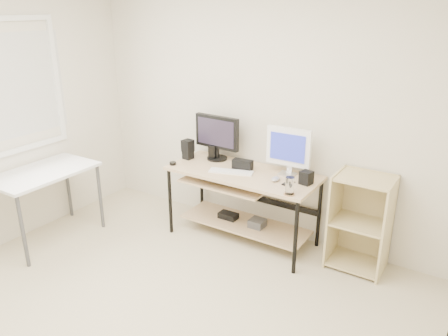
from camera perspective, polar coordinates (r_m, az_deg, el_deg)
room at (r=3.00m, az=-15.40°, el=0.90°), size 4.01×4.01×2.62m
desk at (r=4.40m, az=2.19°, el=-2.95°), size 1.50×0.65×0.75m
side_table at (r=4.70m, az=-22.50°, el=-1.27°), size 0.60×1.00×0.75m
shelf_unit at (r=4.17m, az=17.49°, el=-6.62°), size 0.50×0.40×0.90m
black_monitor at (r=4.56m, az=-0.93°, el=4.35°), size 0.52×0.21×0.47m
white_imac at (r=4.17m, az=8.42°, el=2.57°), size 0.44×0.14×0.47m
keyboard at (r=4.27m, az=0.93°, el=-0.49°), size 0.45×0.24×0.02m
mouse at (r=4.09m, az=6.75°, el=-1.42°), size 0.07×0.12×0.04m
center_speaker at (r=4.34m, az=2.44°, el=0.44°), size 0.21×0.11×0.10m
speaker_left at (r=4.64m, az=-4.74°, el=2.50°), size 0.11×0.11×0.21m
speaker_right at (r=4.05m, az=10.70°, el=-1.25°), size 0.12×0.12×0.12m
audio_controller at (r=4.61m, az=-1.53°, el=2.02°), size 0.09×0.06×0.16m
volume_puck at (r=4.51m, az=-6.70°, el=0.60°), size 0.07×0.07×0.03m
smartphone at (r=4.05m, az=8.42°, el=-1.98°), size 0.09×0.14×0.01m
coaster at (r=3.82m, az=8.52°, el=-3.39°), size 0.13×0.13×0.01m
drinking_glass at (r=3.79m, az=8.58°, el=-2.28°), size 0.10×0.10×0.15m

